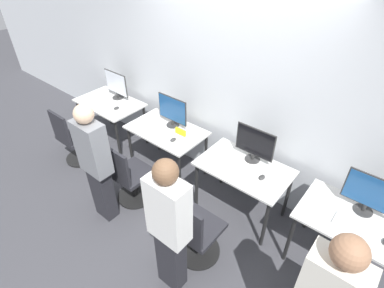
{
  "coord_description": "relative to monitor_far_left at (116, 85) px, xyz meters",
  "views": [
    {
      "loc": [
        1.78,
        -2.03,
        2.92
      ],
      "look_at": [
        0.0,
        0.13,
        0.86
      ],
      "focal_mm": 28.0,
      "sensor_mm": 36.0,
      "label": 1
    }
  ],
  "objects": [
    {
      "name": "monitor_right",
      "position": [
        2.42,
        -0.0,
        0.0
      ],
      "size": [
        0.47,
        0.18,
        0.42
      ],
      "color": "#2D2D2D",
      "rests_on": "desk_right"
    },
    {
      "name": "mouse_right",
      "position": [
        2.66,
        -0.22,
        -0.21
      ],
      "size": [
        0.06,
        0.09,
        0.03
      ],
      "color": "#333333",
      "rests_on": "desk_right"
    },
    {
      "name": "person_left",
      "position": [
        1.18,
        -1.26,
        -0.11
      ],
      "size": [
        0.36,
        0.2,
        1.53
      ],
      "color": "#232328",
      "rests_on": "ground_plane"
    },
    {
      "name": "monitor_left",
      "position": [
        1.21,
        -0.04,
        0.0
      ],
      "size": [
        0.47,
        0.18,
        0.42
      ],
      "color": "#2D2D2D",
      "rests_on": "desk_left"
    },
    {
      "name": "person_right",
      "position": [
        2.4,
        -1.39,
        -0.09
      ],
      "size": [
        0.36,
        0.21,
        1.56
      ],
      "color": "#232328",
      "rests_on": "ground_plane"
    },
    {
      "name": "desk_far_left",
      "position": [
        0.0,
        -0.18,
        -0.31
      ],
      "size": [
        1.03,
        0.65,
        0.71
      ],
      "color": "silver",
      "rests_on": "ground_plane"
    },
    {
      "name": "keyboard_right",
      "position": [
        2.42,
        -0.24,
        -0.21
      ],
      "size": [
        0.37,
        0.17,
        0.02
      ],
      "color": "silver",
      "rests_on": "desk_right"
    },
    {
      "name": "desk_left",
      "position": [
        1.21,
        -0.18,
        -0.31
      ],
      "size": [
        1.03,
        0.65,
        0.71
      ],
      "color": "silver",
      "rests_on": "ground_plane"
    },
    {
      "name": "office_chair_far_left",
      "position": [
        -0.01,
        -0.88,
        -0.58
      ],
      "size": [
        0.48,
        0.48,
        0.87
      ],
      "color": "black",
      "rests_on": "ground_plane"
    },
    {
      "name": "desk_right",
      "position": [
        2.42,
        -0.18,
        -0.31
      ],
      "size": [
        1.03,
        0.65,
        0.71
      ],
      "color": "silver",
      "rests_on": "ground_plane"
    },
    {
      "name": "monitor_far_left",
      "position": [
        0.0,
        0.0,
        0.0
      ],
      "size": [
        0.47,
        0.18,
        0.42
      ],
      "color": "#2D2D2D",
      "rests_on": "desk_far_left"
    },
    {
      "name": "keyboard_far_right",
      "position": [
        3.63,
        -0.27,
        -0.21
      ],
      "size": [
        0.37,
        0.17,
        0.02
      ],
      "color": "silver",
      "rests_on": "desk_far_right"
    },
    {
      "name": "keyboard_left",
      "position": [
        1.21,
        -0.33,
        -0.21
      ],
      "size": [
        0.37,
        0.17,
        0.02
      ],
      "color": "silver",
      "rests_on": "desk_left"
    },
    {
      "name": "wall_back",
      "position": [
        1.82,
        0.27,
        0.47
      ],
      "size": [
        12.0,
        0.05,
        2.8
      ],
      "color": "silver",
      "rests_on": "ground_plane"
    },
    {
      "name": "mouse_left",
      "position": [
        1.46,
        -0.31,
        -0.21
      ],
      "size": [
        0.06,
        0.09,
        0.03
      ],
      "color": "#333333",
      "rests_on": "desk_left"
    },
    {
      "name": "office_chair_right",
      "position": [
        2.39,
        -1.02,
        -0.58
      ],
      "size": [
        0.48,
        0.48,
        0.87
      ],
      "color": "black",
      "rests_on": "ground_plane"
    },
    {
      "name": "office_chair_left",
      "position": [
        1.24,
        -0.9,
        -0.58
      ],
      "size": [
        0.48,
        0.48,
        0.87
      ],
      "color": "black",
      "rests_on": "ground_plane"
    },
    {
      "name": "keyboard_far_left",
      "position": [
        0.0,
        -0.26,
        -0.21
      ],
      "size": [
        0.37,
        0.17,
        0.02
      ],
      "color": "silver",
      "rests_on": "desk_far_left"
    },
    {
      "name": "monitor_far_right",
      "position": [
        3.63,
        -0.01,
        0.0
      ],
      "size": [
        0.47,
        0.18,
        0.42
      ],
      "color": "#2D2D2D",
      "rests_on": "desk_far_right"
    },
    {
      "name": "mouse_far_left",
      "position": [
        0.26,
        -0.25,
        -0.21
      ],
      "size": [
        0.06,
        0.09,
        0.03
      ],
      "color": "#333333",
      "rests_on": "desk_far_left"
    },
    {
      "name": "ground_plane",
      "position": [
        1.82,
        -0.5,
        -0.93
      ],
      "size": [
        20.0,
        20.0,
        0.0
      ],
      "primitive_type": "plane",
      "color": "#3D3D42"
    },
    {
      "name": "placard_left",
      "position": [
        1.44,
        -0.14,
        -0.18
      ],
      "size": [
        0.16,
        0.03,
        0.08
      ],
      "color": "yellow",
      "rests_on": "desk_left"
    },
    {
      "name": "desk_far_right",
      "position": [
        3.63,
        -0.18,
        -0.31
      ],
      "size": [
        1.03,
        0.65,
        0.71
      ],
      "color": "silver",
      "rests_on": "ground_plane"
    }
  ]
}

